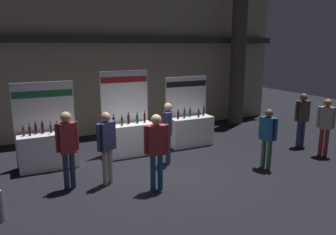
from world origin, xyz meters
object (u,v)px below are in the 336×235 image
Objects in this scene: visitor_6 at (67,143)px; exhibitor_booth_0 at (48,147)px; exhibitor_booth_1 at (129,135)px; visitor_3 at (107,142)px; visitor_1 at (268,134)px; visitor_4 at (156,146)px; visitor_7 at (302,115)px; exhibitor_booth_2 at (190,128)px; visitor_0 at (326,123)px; visitor_2 at (168,128)px.

exhibitor_booth_0 is at bearing -81.80° from visitor_6.
visitor_6 is (-2.04, -1.74, 0.49)m from exhibitor_booth_1.
exhibitor_booth_0 is 2.15m from visitor_3.
visitor_1 is 0.92× the size of visitor_4.
visitor_1 is at bearing 32.77° from visitor_7.
exhibitor_booth_1 is (2.32, 0.10, 0.02)m from exhibitor_booth_0.
exhibitor_booth_2 is at bearing -0.06° from visitor_3.
exhibitor_booth_1 reaches higher than exhibitor_booth_2.
exhibitor_booth_2 reaches higher than visitor_4.
exhibitor_booth_1 is 4.02m from visitor_1.
exhibitor_booth_1 is at bearing -178.66° from exhibitor_booth_2.
visitor_6 is (-5.01, 0.95, 0.13)m from visitor_1.
visitor_1 is 0.93× the size of visitor_7.
visitor_0 is 1.06× the size of visitor_1.
visitor_2 is at bearing -20.65° from exhibitor_booth_0.
visitor_3 reaches higher than visitor_2.
exhibitor_booth_0 is 1.31× the size of visitor_3.
visitor_6 is at bearing -156.87° from exhibitor_booth_2.
visitor_4 reaches higher than visitor_3.
visitor_7 is at bearing -28.32° from visitor_3.
visitor_2 is at bearing -137.88° from exhibitor_booth_2.
visitor_1 is (-2.25, -0.04, -0.06)m from visitor_0.
exhibitor_booth_1 is 1.12× the size of exhibitor_booth_2.
visitor_4 is at bearing -95.53° from exhibitor_booth_1.
visitor_6 is (-0.87, 0.11, 0.04)m from visitor_3.
visitor_6 is at bearing 59.71° from visitor_1.
visitor_7 is (6.49, 0.17, 0.00)m from visitor_3.
visitor_4 is (-0.98, -1.43, 0.03)m from visitor_2.
exhibitor_booth_1 is at bearing -158.02° from visitor_0.
visitor_2 is at bearing 4.24° from visitor_7.
visitor_6 reaches higher than visitor_0.
exhibitor_booth_0 reaches higher than visitor_4.
visitor_1 is 5.10m from visitor_6.
visitor_4 is at bearing -51.38° from exhibitor_booth_0.
visitor_3 and visitor_7 have the same top height.
exhibitor_booth_2 is at bearing 1.95° from exhibitor_booth_0.
visitor_4 is (-2.42, -2.73, 0.49)m from exhibitor_booth_2.
visitor_0 is at bearing 9.21° from visitor_4.
exhibitor_booth_2 is (4.48, 0.15, -0.01)m from exhibitor_booth_0.
exhibitor_booth_0 is 3.28m from visitor_2.
visitor_1 is at bearing -130.16° from visitor_0.
visitor_7 is (4.60, -0.43, 0.02)m from visitor_2.
visitor_0 is at bearing 93.52° from visitor_7.
visitor_4 is at bearing -131.48° from exhibitor_booth_2.
visitor_1 is at bearing -73.44° from exhibitor_booth_2.
visitor_3 is at bearing -138.22° from visitor_0.
exhibitor_booth_2 is at bearing 1.34° from exhibitor_booth_1.
visitor_0 reaches higher than visitor_1.
exhibitor_booth_2 is 3.64m from visitor_7.
exhibitor_booth_0 is 1.41× the size of visitor_1.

